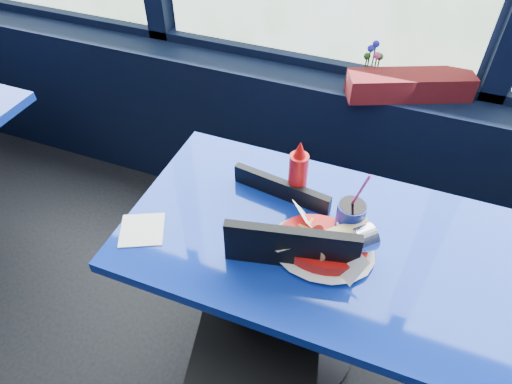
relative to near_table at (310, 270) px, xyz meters
name	(u,v)px	position (x,y,z in m)	size (l,w,h in m)	color
window_sill	(299,142)	(-0.30, 0.87, -0.17)	(5.00, 0.26, 0.80)	black
near_table	(310,270)	(0.00, 0.00, 0.00)	(1.20, 0.70, 0.75)	black
chair_near_front	(268,332)	(-0.07, -0.24, -0.05)	(0.48, 0.49, 0.90)	black
chair_near_back	(283,227)	(-0.17, 0.23, -0.10)	(0.42, 0.42, 0.82)	black
planter_box	(409,85)	(0.15, 0.84, 0.28)	(0.51, 0.13, 0.10)	maroon
flower_vase	(370,73)	(-0.02, 0.86, 0.29)	(0.11, 0.11, 0.20)	silver
food_basket	(325,243)	(0.04, -0.05, 0.22)	(0.35, 0.35, 0.10)	red
ketchup_bottle	(298,173)	(-0.11, 0.15, 0.29)	(0.06, 0.06, 0.24)	red
soda_cup	(350,220)	(0.09, 0.04, 0.25)	(0.09, 0.09, 0.29)	navy
napkin	(142,230)	(-0.52, -0.18, 0.18)	(0.14, 0.14, 0.00)	white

